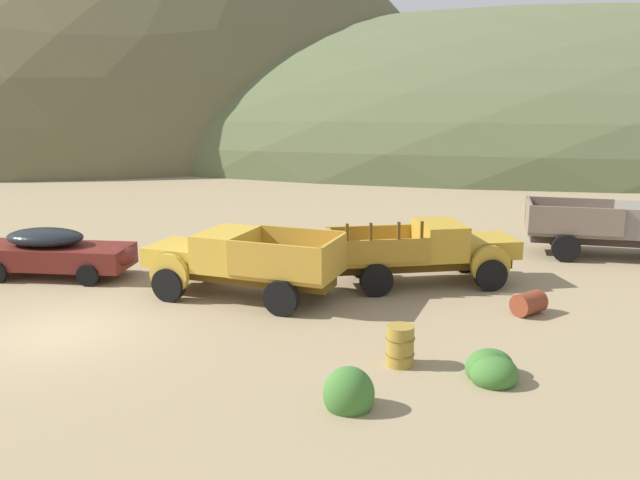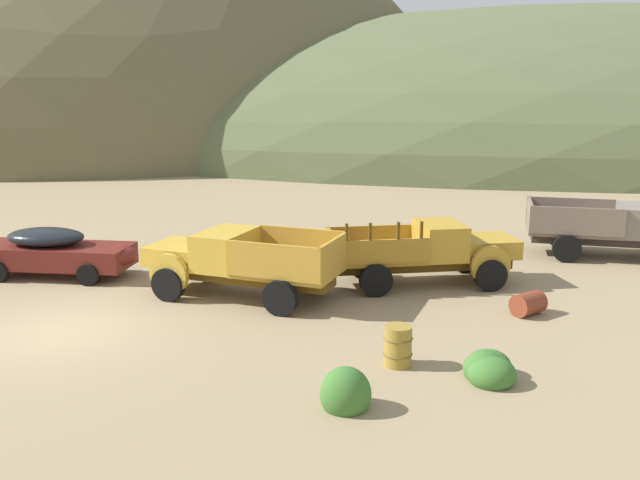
# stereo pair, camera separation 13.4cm
# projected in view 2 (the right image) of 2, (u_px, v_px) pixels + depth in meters

# --- Properties ---
(ground_plane) EXTENTS (300.00, 300.00, 0.00)m
(ground_plane) POSITION_uv_depth(u_px,v_px,m) (60.00, 332.00, 16.58)
(ground_plane) COLOR #998460
(hill_center) EXTENTS (78.57, 72.82, 51.47)m
(hill_center) POSITION_uv_depth(u_px,v_px,m) (111.00, 139.00, 77.90)
(hill_center) COLOR brown
(hill_center) RESTS_ON ground
(hill_far_left) EXTENTS (114.06, 68.29, 27.26)m
(hill_far_left) POSITION_uv_depth(u_px,v_px,m) (576.00, 144.00, 70.66)
(hill_far_left) COLOR #56603D
(hill_far_left) RESTS_ON ground
(car_oxblood) EXTENTS (5.18, 2.26, 1.57)m
(car_oxblood) POSITION_uv_depth(u_px,v_px,m) (60.00, 251.00, 21.30)
(car_oxblood) COLOR maroon
(car_oxblood) RESTS_ON ground
(truck_faded_yellow) EXTENTS (6.02, 3.90, 1.91)m
(truck_faded_yellow) POSITION_uv_depth(u_px,v_px,m) (230.00, 261.00, 19.34)
(truck_faded_yellow) COLOR brown
(truck_faded_yellow) RESTS_ON ground
(truck_mustard) EXTENTS (5.95, 3.15, 2.16)m
(truck_mustard) POSITION_uv_depth(u_px,v_px,m) (436.00, 252.00, 20.54)
(truck_mustard) COLOR #593D12
(truck_mustard) RESTS_ON ground
(truck_primer_gray) EXTENTS (6.72, 3.47, 1.91)m
(truck_primer_gray) POSITION_uv_depth(u_px,v_px,m) (636.00, 230.00, 23.49)
(truck_primer_gray) COLOR #3D322D
(truck_primer_gray) RESTS_ON ground
(oil_drum_tipped) EXTENTS (1.05, 1.00, 0.61)m
(oil_drum_tipped) POSITION_uv_depth(u_px,v_px,m) (528.00, 304.00, 17.80)
(oil_drum_tipped) COLOR brown
(oil_drum_tipped) RESTS_ON ground
(oil_drum_foreground) EXTENTS (0.64, 0.64, 0.90)m
(oil_drum_foreground) POSITION_uv_depth(u_px,v_px,m) (398.00, 346.00, 14.53)
(oil_drum_foreground) COLOR olive
(oil_drum_foreground) RESTS_ON ground
(bush_back_edge) EXTENTS (1.04, 1.27, 0.76)m
(bush_back_edge) POSITION_uv_depth(u_px,v_px,m) (488.00, 370.00, 13.90)
(bush_back_edge) COLOR #3D702D
(bush_back_edge) RESTS_ON ground
(bush_lone_scrub) EXTENTS (0.97, 0.90, 1.06)m
(bush_lone_scrub) POSITION_uv_depth(u_px,v_px,m) (347.00, 394.00, 12.65)
(bush_lone_scrub) COLOR #3D702D
(bush_lone_scrub) RESTS_ON ground
(bush_near_barrel) EXTENTS (0.79, 0.71, 0.71)m
(bush_near_barrel) POSITION_uv_depth(u_px,v_px,m) (261.00, 254.00, 23.65)
(bush_near_barrel) COLOR #5B8E42
(bush_near_barrel) RESTS_ON ground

